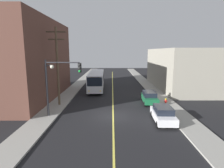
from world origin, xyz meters
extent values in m
plane|color=black|center=(0.00, 0.00, 0.00)|extent=(120.00, 120.00, 0.00)
cube|color=gray|center=(-7.25, 10.00, 0.07)|extent=(2.50, 90.00, 0.15)
cube|color=gray|center=(7.25, 10.00, 0.07)|extent=(2.50, 90.00, 0.15)
cube|color=#D8CC4C|center=(0.00, 15.00, 0.01)|extent=(0.16, 60.00, 0.01)
cube|color=brown|center=(-13.50, 8.03, 5.75)|extent=(10.00, 18.86, 11.49)
cube|color=black|center=(-8.54, 8.03, 1.60)|extent=(0.06, 13.20, 1.30)
cube|color=black|center=(-8.54, 8.03, 4.80)|extent=(0.06, 13.20, 1.30)
cube|color=black|center=(-8.54, 8.03, 8.00)|extent=(0.06, 13.20, 1.30)
cube|color=gray|center=(14.50, 16.26, 3.74)|extent=(12.00, 19.39, 7.48)
cube|color=black|center=(8.54, 16.26, 1.60)|extent=(0.06, 13.57, 1.30)
cube|color=black|center=(8.54, 16.26, 4.80)|extent=(0.06, 13.57, 1.30)
cube|color=silver|center=(-3.02, 14.83, 1.83)|extent=(2.94, 12.08, 2.75)
cube|color=black|center=(-2.82, 8.85, 2.35)|extent=(2.35, 0.16, 1.40)
cube|color=black|center=(-3.22, 20.81, 2.45)|extent=(2.30, 0.16, 1.10)
cube|color=black|center=(-4.27, 14.79, 2.35)|extent=(0.39, 10.20, 1.10)
cube|color=black|center=(-1.77, 14.87, 2.35)|extent=(0.39, 10.20, 1.10)
cube|color=orange|center=(-2.82, 8.86, 2.95)|extent=(1.79, 0.12, 0.30)
sphere|color=#F9D872|center=(-3.71, 8.78, 0.90)|extent=(0.24, 0.24, 0.24)
sphere|color=#F9D872|center=(-1.93, 8.84, 0.90)|extent=(0.24, 0.24, 0.24)
cylinder|color=black|center=(-4.01, 10.60, 0.50)|extent=(0.33, 1.01, 1.00)
cylinder|color=black|center=(-1.76, 10.67, 0.50)|extent=(0.33, 1.01, 1.00)
cylinder|color=black|center=(-4.26, 18.29, 0.50)|extent=(0.33, 1.01, 1.00)
cylinder|color=black|center=(-2.01, 18.36, 0.50)|extent=(0.33, 1.01, 1.00)
cube|color=silver|center=(4.95, -1.79, 0.67)|extent=(1.95, 4.46, 0.70)
cube|color=black|center=(4.95, -1.79, 1.32)|extent=(1.70, 2.52, 0.60)
cylinder|color=black|center=(4.10, -3.26, 0.32)|extent=(0.24, 0.65, 0.64)
cylinder|color=black|center=(5.69, -3.32, 0.32)|extent=(0.24, 0.65, 0.64)
cylinder|color=black|center=(4.20, -0.27, 0.32)|extent=(0.24, 0.65, 0.64)
cylinder|color=black|center=(5.80, -0.32, 0.32)|extent=(0.24, 0.65, 0.64)
cube|color=#196038|center=(4.97, 5.12, 0.67)|extent=(1.92, 4.45, 0.70)
cube|color=black|center=(4.97, 5.12, 1.32)|extent=(1.69, 2.51, 0.60)
cylinder|color=black|center=(4.13, 3.64, 0.32)|extent=(0.24, 0.65, 0.64)
cylinder|color=black|center=(5.73, 3.60, 0.32)|extent=(0.24, 0.65, 0.64)
cylinder|color=black|center=(4.21, 6.64, 0.32)|extent=(0.24, 0.65, 0.64)
cylinder|color=black|center=(5.81, 6.59, 0.32)|extent=(0.24, 0.65, 0.64)
cylinder|color=brown|center=(-6.97, 3.95, 5.04)|extent=(0.28, 0.28, 9.78)
cube|color=#4C3D2D|center=(-6.97, 3.95, 9.33)|extent=(2.40, 0.16, 0.16)
cube|color=#4C3D2D|center=(-6.97, 3.95, 8.43)|extent=(2.00, 0.16, 0.16)
cylinder|color=#2D2D33|center=(-6.95, -0.31, 3.15)|extent=(0.18, 0.18, 6.00)
cylinder|color=#2D2D33|center=(-5.20, -0.31, 5.85)|extent=(3.50, 0.12, 0.12)
cube|color=black|center=(-3.45, -0.31, 5.30)|extent=(0.32, 0.36, 1.00)
sphere|color=#2D2D2D|center=(-3.45, -0.50, 5.62)|extent=(0.22, 0.22, 0.22)
sphere|color=#2D2D2D|center=(-3.45, -0.50, 5.30)|extent=(0.22, 0.22, 0.22)
sphere|color=green|center=(-3.45, -0.50, 4.98)|extent=(0.22, 0.22, 0.22)
cylinder|color=#38383D|center=(-7.05, -0.16, 2.90)|extent=(0.16, 0.16, 5.50)
cylinder|color=#38383D|center=(-6.70, -0.16, 5.55)|extent=(0.70, 0.10, 0.10)
sphere|color=#EAE5C6|center=(-6.35, -0.16, 5.40)|extent=(0.40, 0.40, 0.40)
cylinder|color=red|center=(6.85, 3.89, 0.50)|extent=(0.26, 0.26, 0.70)
sphere|color=gold|center=(6.85, 3.89, 0.87)|extent=(0.24, 0.24, 0.24)
cylinder|color=red|center=(6.69, 3.89, 0.60)|extent=(0.12, 0.10, 0.10)
cylinder|color=red|center=(7.01, 3.89, 0.60)|extent=(0.12, 0.10, 0.10)
camera|label=1|loc=(-0.12, -19.49, 6.97)|focal=29.88mm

